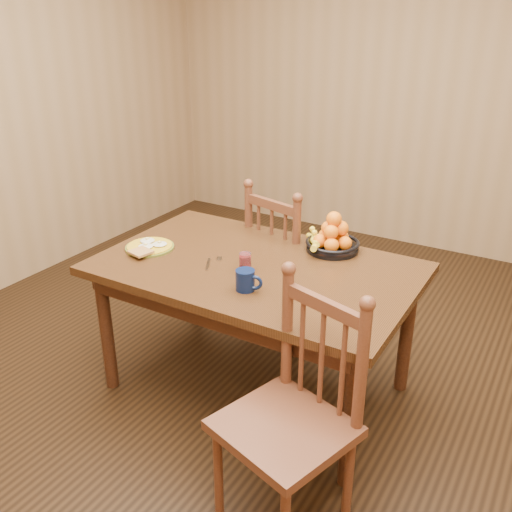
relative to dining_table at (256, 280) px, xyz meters
The scene contains 10 objects.
room 0.68m from the dining_table, ahead, with size 4.52×5.02×2.72m.
dining_table is the anchor object (origin of this frame).
chair_far 0.59m from the dining_table, 100.10° to the left, with size 0.55×0.54×1.01m.
chair_near 0.90m from the dining_table, 50.28° to the right, with size 0.57×0.56×1.02m.
breakfast_plate 0.62m from the dining_table, 169.33° to the right, with size 0.26×0.30×0.04m.
fork 0.24m from the dining_table, 155.83° to the right, with size 0.08×0.18×0.00m.
spoon 0.68m from the dining_table, behind, with size 0.07×0.15×0.01m.
coffee_mug 0.31m from the dining_table, 68.83° to the right, with size 0.13×0.09×0.10m.
juice_glass 0.15m from the dining_table, 102.43° to the right, with size 0.06×0.06×0.09m.
fruit_bowl 0.47m from the dining_table, 55.63° to the left, with size 0.32×0.32×0.22m.
Camera 1 is at (1.34, -2.26, 1.97)m, focal length 40.00 mm.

